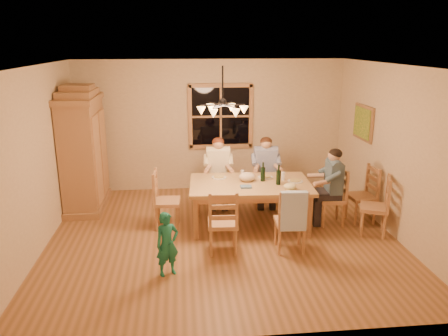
{
  "coord_description": "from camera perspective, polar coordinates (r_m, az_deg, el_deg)",
  "views": [
    {
      "loc": [
        -0.63,
        -6.43,
        3.04
      ],
      "look_at": [
        0.03,
        0.1,
        1.13
      ],
      "focal_mm": 35.0,
      "sensor_mm": 36.0,
      "label": 1
    }
  ],
  "objects": [
    {
      "name": "adult_slate_man",
      "position": [
        7.56,
        14.03,
        -1.17
      ],
      "size": [
        0.44,
        0.41,
        0.87
      ],
      "rotation": [
        0.0,
        0.0,
        1.52
      ],
      "color": "#475F72",
      "rests_on": "floor"
    },
    {
      "name": "painting",
      "position": [
        8.45,
        17.71,
        5.66
      ],
      "size": [
        0.06,
        0.78,
        0.64
      ],
      "color": "#8F633E",
      "rests_on": "wall_right"
    },
    {
      "name": "plate_woman",
      "position": [
        7.56,
        -0.66,
        -1.24
      ],
      "size": [
        0.26,
        0.26,
        0.02
      ],
      "primitive_type": "cylinder",
      "color": "white",
      "rests_on": "dining_table"
    },
    {
      "name": "wall_left",
      "position": [
        6.98,
        -23.27,
        0.88
      ],
      "size": [
        0.02,
        5.0,
        2.7
      ],
      "primitive_type": "cube",
      "color": "beige",
      "rests_on": "floor"
    },
    {
      "name": "floor",
      "position": [
        7.14,
        -0.16,
        -8.96
      ],
      "size": [
        5.5,
        5.5,
        0.0
      ],
      "primitive_type": "plane",
      "color": "brown",
      "rests_on": "ground"
    },
    {
      "name": "ceiling",
      "position": [
        6.47,
        -0.18,
        13.23
      ],
      "size": [
        5.5,
        5.0,
        0.02
      ],
      "primitive_type": "cube",
      "color": "white",
      "rests_on": "wall_back"
    },
    {
      "name": "child",
      "position": [
        5.94,
        -7.42,
        -9.83
      ],
      "size": [
        0.38,
        0.33,
        0.89
      ],
      "primitive_type": "imported",
      "rotation": [
        0.0,
        0.0,
        0.43
      ],
      "color": "#19735F",
      "rests_on": "floor"
    },
    {
      "name": "towel",
      "position": [
        6.35,
        9.06,
        -5.59
      ],
      "size": [
        0.38,
        0.12,
        0.58
      ],
      "primitive_type": "cube",
      "rotation": [
        0.0,
        0.0,
        -0.05
      ],
      "color": "#ADC9EA",
      "rests_on": "chair_near_right"
    },
    {
      "name": "adult_woman",
      "position": [
        8.16,
        -0.76,
        0.6
      ],
      "size": [
        0.41,
        0.44,
        0.87
      ],
      "rotation": [
        0.0,
        0.0,
        3.09
      ],
      "color": "beige",
      "rests_on": "floor"
    },
    {
      "name": "wine_glass_b",
      "position": [
        7.5,
        7.73,
        -1.05
      ],
      "size": [
        0.06,
        0.06,
        0.14
      ],
      "primitive_type": "cylinder",
      "color": "silver",
      "rests_on": "dining_table"
    },
    {
      "name": "wall_right",
      "position": [
        7.46,
        21.38,
        2.01
      ],
      "size": [
        0.02,
        5.0,
        2.7
      ],
      "primitive_type": "cube",
      "color": "beige",
      "rests_on": "floor"
    },
    {
      "name": "adult_plaid_man",
      "position": [
        8.24,
        5.46,
        0.67
      ],
      "size": [
        0.41,
        0.44,
        0.87
      ],
      "rotation": [
        0.0,
        0.0,
        3.09
      ],
      "color": "#344890",
      "rests_on": "floor"
    },
    {
      "name": "window",
      "position": [
        9.06,
        -0.44,
        6.76
      ],
      "size": [
        1.3,
        0.06,
        1.3
      ],
      "color": "black",
      "rests_on": "wall_back"
    },
    {
      "name": "dining_table",
      "position": [
        7.34,
        3.43,
        -2.68
      ],
      "size": [
        2.07,
        1.33,
        0.76
      ],
      "rotation": [
        0.0,
        0.0,
        -0.05
      ],
      "color": "#AC8B4C",
      "rests_on": "floor"
    },
    {
      "name": "chair_spare_front",
      "position": [
        7.54,
        18.9,
        -5.97
      ],
      "size": [
        0.56,
        0.57,
        0.99
      ],
      "rotation": [
        0.0,
        0.0,
        1.18
      ],
      "color": "tan",
      "rests_on": "floor"
    },
    {
      "name": "plate_plaid",
      "position": [
        7.61,
        5.43,
        -1.2
      ],
      "size": [
        0.26,
        0.26,
        0.02
      ],
      "primitive_type": "cylinder",
      "color": "white",
      "rests_on": "dining_table"
    },
    {
      "name": "chandelier",
      "position": [
        6.53,
        -0.17,
        7.77
      ],
      "size": [
        0.77,
        0.68,
        0.71
      ],
      "color": "black",
      "rests_on": "ceiling"
    },
    {
      "name": "napkin",
      "position": [
        7.07,
        2.89,
        -2.46
      ],
      "size": [
        0.19,
        0.15,
        0.03
      ],
      "primitive_type": "cube",
      "rotation": [
        0.0,
        0.0,
        -0.05
      ],
      "color": "slate",
      "rests_on": "dining_table"
    },
    {
      "name": "chair_far_right",
      "position": [
        8.4,
        5.36,
        -2.87
      ],
      "size": [
        0.46,
        0.44,
        0.99
      ],
      "rotation": [
        0.0,
        0.0,
        3.09
      ],
      "color": "tan",
      "rests_on": "floor"
    },
    {
      "name": "chair_end_right",
      "position": [
        7.73,
        13.76,
        -4.98
      ],
      "size": [
        0.44,
        0.46,
        0.99
      ],
      "rotation": [
        0.0,
        0.0,
        1.52
      ],
      "color": "tan",
      "rests_on": "floor"
    },
    {
      "name": "armoire",
      "position": [
        8.46,
        -17.83,
        1.89
      ],
      "size": [
        0.66,
        1.4,
        2.3
      ],
      "color": "#8F633E",
      "rests_on": "floor"
    },
    {
      "name": "cap",
      "position": [
        7.03,
        8.62,
        -2.4
      ],
      "size": [
        0.2,
        0.2,
        0.11
      ],
      "primitive_type": "ellipsoid",
      "color": "beige",
      "rests_on": "dining_table"
    },
    {
      "name": "wall_back",
      "position": [
        9.11,
        -1.71,
        5.53
      ],
      "size": [
        5.5,
        0.02,
        2.7
      ],
      "primitive_type": "cube",
      "color": "beige",
      "rests_on": "floor"
    },
    {
      "name": "cloth_bundle",
      "position": [
        7.37,
        3.04,
        -1.16
      ],
      "size": [
        0.28,
        0.22,
        0.15
      ],
      "primitive_type": "ellipsoid",
      "color": "#C0AA8B",
      "rests_on": "dining_table"
    },
    {
      "name": "chair_spare_back",
      "position": [
        7.98,
        17.4,
        -4.61
      ],
      "size": [
        0.46,
        0.47,
        0.99
      ],
      "rotation": [
        0.0,
        0.0,
        1.65
      ],
      "color": "tan",
      "rests_on": "floor"
    },
    {
      "name": "plate_slate",
      "position": [
        7.45,
        9.29,
        -1.72
      ],
      "size": [
        0.26,
        0.26,
        0.02
      ],
      "primitive_type": "cylinder",
      "color": "white",
      "rests_on": "dining_table"
    },
    {
      "name": "chair_near_left",
      "position": [
        6.56,
        -0.15,
        -8.42
      ],
      "size": [
        0.46,
        0.44,
        0.99
      ],
      "rotation": [
        0.0,
        0.0,
        -0.05
      ],
      "color": "tan",
      "rests_on": "floor"
    },
    {
      "name": "chair_end_left",
      "position": [
        7.45,
        -7.39,
        -5.45
      ],
      "size": [
        0.44,
        0.46,
        0.99
      ],
      "rotation": [
        0.0,
        0.0,
        -1.62
      ],
      "color": "tan",
      "rests_on": "floor"
    },
    {
      "name": "wine_glass_a",
      "position": [
        7.56,
        2.46,
        -0.78
      ],
      "size": [
        0.06,
        0.06,
        0.14
      ],
      "primitive_type": "cylinder",
      "color": "silver",
      "rests_on": "dining_table"
    },
    {
      "name": "wine_bottle_a",
      "position": [
        7.38,
        5.11,
        -0.47
      ],
      "size": [
        0.08,
        0.08,
        0.33
      ],
      "primitive_type": "cylinder",
      "color": "black",
      "rests_on": "dining_table"
    },
    {
      "name": "chair_near_right",
      "position": [
        6.68,
        8.58,
        -8.16
      ],
      "size": [
        0.46,
        0.44,
        0.99
      ],
      "rotation": [
        0.0,
        0.0,
        -0.05
      ],
      "color": "tan",
      "rests_on": "floor"
    },
    {
      "name": "chair_far_left",
      "position": [
        8.32,
        -0.75,
        -2.97
      ],
      "size": [
        0.46,
        0.44,
        0.99
      ],
      "rotation": [
        0.0,
        0.0,
        3.09
      ],
      "color": "tan",
      "rests_on": "floor"
    },
    {
      "name": "wine_bottle_b",
      "position": [
        7.23,
        7.13,
        -0.89
      ],
      "size": [
        0.08,
        0.08,
        0.33
      ],
      "primitive_type": "cylinder",
      "color": "black",
      "rests_on": "dining_table"
    }
  ]
}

